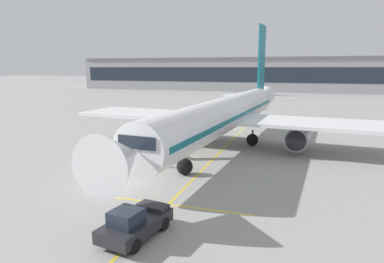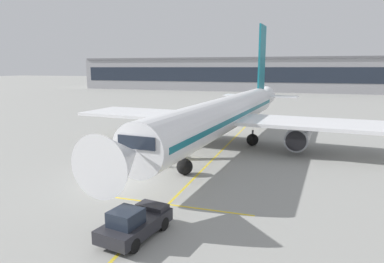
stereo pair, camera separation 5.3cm
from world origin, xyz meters
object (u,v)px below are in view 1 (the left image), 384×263
ground_crew_by_carts (134,154)px  safety_cone_wingtip (172,146)px  belt_loader (166,150)px  parked_airplane (227,114)px  pushback_tug (135,223)px  baggage_cart_second (102,157)px  ground_crew_by_loader (154,156)px  safety_cone_engine_keepout (172,150)px  baggage_cart_lead (131,155)px

ground_crew_by_carts → safety_cone_wingtip: size_ratio=2.51×
belt_loader → ground_crew_by_carts: 3.60m
parked_airplane → safety_cone_wingtip: bearing=-143.5°
belt_loader → pushback_tug: size_ratio=1.11×
parked_airplane → safety_cone_wingtip: (-5.40, -3.99, -3.39)m
parked_airplane → ground_crew_by_carts: 12.93m
baggage_cart_second → ground_crew_by_loader: size_ratio=1.57×
safety_cone_engine_keepout → safety_cone_wingtip: (-0.67, 1.68, -0.02)m
safety_cone_engine_keepout → baggage_cart_lead: bearing=-111.6°
safety_cone_engine_keepout → safety_cone_wingtip: safety_cone_engine_keepout is taller
ground_crew_by_loader → safety_cone_wingtip: ground_crew_by_loader is taller
pushback_tug → safety_cone_wingtip: (-5.47, 19.47, -0.49)m
safety_cone_engine_keepout → baggage_cart_second: bearing=-121.7°
belt_loader → baggage_cart_lead: 3.90m
baggage_cart_second → pushback_tug: baggage_cart_second is taller
safety_cone_wingtip → pushback_tug: bearing=-74.3°
baggage_cart_lead → pushback_tug: (6.89, -12.49, -0.17)m
parked_airplane → safety_cone_wingtip: 7.52m
pushback_tug → safety_cone_engine_keepout: bearing=105.1°
ground_crew_by_carts → safety_cone_engine_keepout: 5.49m
belt_loader → safety_cone_engine_keepout: size_ratio=7.10×
baggage_cart_second → ground_crew_by_carts: (2.39, 1.67, -0.00)m
baggage_cart_second → ground_crew_by_loader: bearing=19.5°
belt_loader → pushback_tug: (4.55, -15.60, -0.04)m
pushback_tug → baggage_cart_lead: bearing=118.9°
belt_loader → baggage_cart_second: bearing=-133.9°
ground_crew_by_loader → safety_cone_engine_keepout: bearing=93.1°
ground_crew_by_carts → safety_cone_wingtip: bearing=80.5°
parked_airplane → baggage_cart_lead: 13.20m
safety_cone_wingtip → baggage_cart_lead: bearing=-101.5°
ground_crew_by_loader → parked_airplane: bearing=67.8°
baggage_cart_second → ground_crew_by_carts: size_ratio=1.57×
belt_loader → ground_crew_by_loader: size_ratio=3.00×
safety_cone_wingtip → belt_loader: bearing=-76.6°
belt_loader → baggage_cart_second: 6.42m
baggage_cart_second → ground_crew_by_carts: 2.92m
parked_airplane → belt_loader: size_ratio=9.19×
ground_crew_by_carts → safety_cone_engine_keepout: (1.81, 5.14, -0.64)m
parked_airplane → baggage_cart_second: size_ratio=17.53×
baggage_cart_lead → safety_cone_wingtip: size_ratio=3.94×
baggage_cart_lead → baggage_cart_second: (-2.11, -1.51, 0.00)m
parked_airplane → ground_crew_by_carts: bearing=-121.2°
parked_airplane → pushback_tug: 23.64m
ground_crew_by_carts → pushback_tug: bearing=-62.4°
belt_loader → safety_cone_wingtip: size_ratio=7.52×
pushback_tug → ground_crew_by_loader: 13.36m
safety_cone_engine_keepout → safety_cone_wingtip: bearing=111.8°
baggage_cart_lead → baggage_cart_second: bearing=-144.4°
baggage_cart_lead → safety_cone_wingtip: 7.16m
ground_crew_by_loader → safety_cone_wingtip: 7.00m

